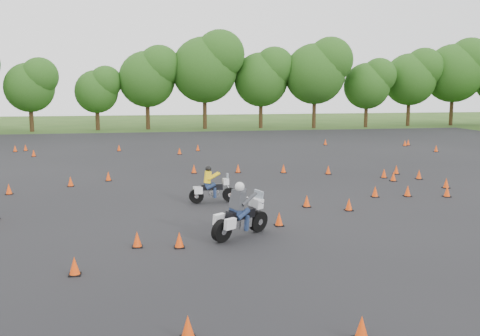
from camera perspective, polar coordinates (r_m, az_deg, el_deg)
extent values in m
plane|color=#2D5119|center=(19.25, 2.15, -5.32)|extent=(140.00, 140.00, 0.00)
plane|color=black|center=(25.01, -0.82, -2.02)|extent=(62.00, 62.00, 0.00)
cone|color=#FA450A|center=(15.79, -6.50, -7.66)|extent=(0.26, 0.26, 0.45)
cone|color=#FA450A|center=(25.32, -23.43, -2.10)|extent=(0.26, 0.26, 0.45)
cone|color=#FA450A|center=(10.40, -5.59, -16.61)|extent=(0.26, 0.26, 0.45)
cone|color=#FA450A|center=(28.51, 18.55, -0.68)|extent=(0.26, 0.26, 0.45)
cone|color=#FA450A|center=(41.87, -21.91, 2.02)|extent=(0.26, 0.26, 0.45)
cone|color=#FA450A|center=(24.37, 21.22, -2.37)|extent=(0.26, 0.26, 0.45)
cone|color=#FA450A|center=(18.13, 4.19, -5.47)|extent=(0.26, 0.26, 0.45)
cone|color=#FA450A|center=(28.99, -4.94, -0.11)|extent=(0.26, 0.26, 0.45)
cone|color=#FA450A|center=(14.13, -17.24, -9.99)|extent=(0.26, 0.26, 0.45)
cone|color=#FA450A|center=(41.55, -22.87, 1.91)|extent=(0.26, 0.26, 0.45)
cone|color=#FA450A|center=(38.98, -4.52, 2.17)|extent=(0.26, 0.26, 0.45)
cone|color=#FA450A|center=(20.67, 11.54, -3.86)|extent=(0.26, 0.26, 0.45)
cone|color=#FA450A|center=(43.94, 17.19, 2.55)|extent=(0.26, 0.26, 0.45)
cone|color=#FA450A|center=(10.57, 12.85, -16.36)|extent=(0.26, 0.26, 0.45)
cone|color=#FA450A|center=(44.59, 17.50, 2.62)|extent=(0.26, 0.26, 0.45)
cone|color=#FA450A|center=(38.28, -21.15, 1.48)|extent=(0.26, 0.26, 0.45)
cone|color=#FA450A|center=(27.55, 16.04, -0.89)|extent=(0.26, 0.26, 0.45)
cone|color=#FA450A|center=(27.34, -13.87, -0.87)|extent=(0.26, 0.26, 0.45)
cone|color=#FA450A|center=(26.45, 21.14, -1.53)|extent=(0.26, 0.26, 0.45)
cone|color=#FA450A|center=(29.07, 4.67, -0.08)|extent=(0.26, 0.26, 0.45)
cone|color=#FA450A|center=(28.91, 9.39, -0.22)|extent=(0.26, 0.26, 0.45)
cone|color=#FA450A|center=(16.03, -10.92, -7.52)|extent=(0.26, 0.26, 0.45)
cone|color=#FA450A|center=(40.80, 20.19, 1.95)|extent=(0.26, 0.26, 0.45)
cone|color=#FA450A|center=(23.42, 14.21, -2.47)|extent=(0.26, 0.26, 0.45)
cone|color=#FA450A|center=(29.07, -0.21, -0.05)|extent=(0.26, 0.26, 0.45)
cone|color=#FA450A|center=(28.38, 15.11, -0.57)|extent=(0.26, 0.26, 0.45)
cone|color=#FA450A|center=(29.78, 16.33, -0.20)|extent=(0.26, 0.26, 0.45)
cone|color=#FA450A|center=(39.73, -12.78, 2.10)|extent=(0.26, 0.26, 0.45)
cone|color=#FA450A|center=(26.31, -17.63, -1.40)|extent=(0.26, 0.26, 0.45)
cone|color=#FA450A|center=(37.10, -6.47, 1.81)|extent=(0.26, 0.26, 0.45)
cone|color=#FA450A|center=(23.92, 17.45, -2.37)|extent=(0.26, 0.26, 0.45)
cone|color=#FA450A|center=(43.26, 9.09, 2.73)|extent=(0.26, 0.26, 0.45)
cone|color=#FA450A|center=(21.00, 7.13, -3.54)|extent=(0.26, 0.26, 0.45)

